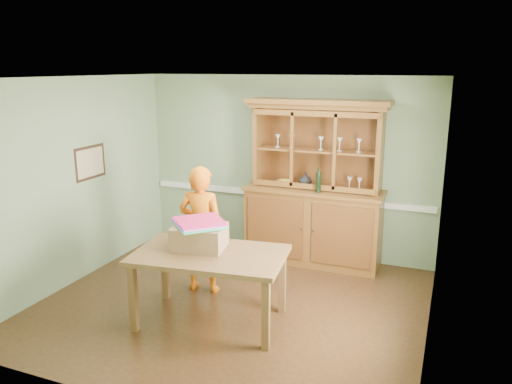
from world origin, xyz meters
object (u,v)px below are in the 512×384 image
at_px(china_hutch, 314,207).
at_px(cardboard_box, 199,237).
at_px(person, 202,229).
at_px(dining_table, 210,261).

xyz_separation_m(china_hutch, cardboard_box, (-0.76, -2.09, 0.13)).
xyz_separation_m(cardboard_box, person, (-0.30, 0.61, -0.14)).
xyz_separation_m(dining_table, cardboard_box, (-0.17, 0.09, 0.23)).
bearing_deg(cardboard_box, china_hutch, 70.10).
height_order(cardboard_box, person, person).
height_order(dining_table, person, person).
bearing_deg(person, dining_table, 119.40).
height_order(china_hutch, cardboard_box, china_hutch).
bearing_deg(china_hutch, dining_table, -104.99).
height_order(china_hutch, dining_table, china_hutch).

